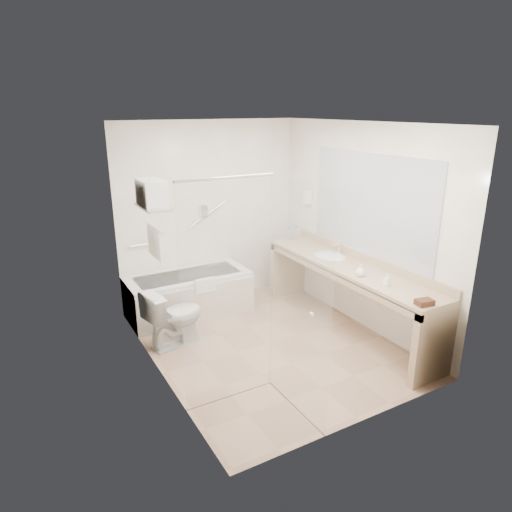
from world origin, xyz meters
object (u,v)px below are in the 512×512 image
amenity_basket (424,302)px  toilet (174,317)px  bathtub (189,294)px  water_bottle_left (296,233)px  vanity_counter (348,281)px

amenity_basket → toilet: bearing=133.5°
toilet → amenity_basket: (1.84, -1.94, 0.53)m
bathtub → amenity_basket: size_ratio=9.61×
toilet → water_bottle_left: size_ratio=3.40×
water_bottle_left → bathtub: bearing=173.8°
toilet → water_bottle_left: (2.04, 0.52, 0.60)m
bathtub → vanity_counter: 2.09m
water_bottle_left → toilet: bearing=-165.6°
vanity_counter → toilet: vanity_counter is taller
toilet → water_bottle_left: 2.19m
vanity_counter → toilet: size_ratio=3.85×
water_bottle_left → vanity_counter: bearing=-93.0°
vanity_counter → amenity_basket: size_ratio=16.22×
vanity_counter → water_bottle_left: 1.25m
bathtub → vanity_counter: (1.52, -1.39, 0.36)m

